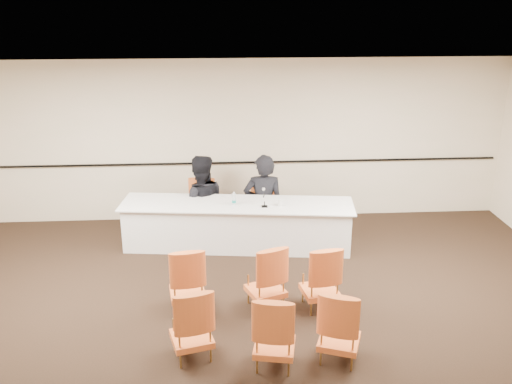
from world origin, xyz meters
TOP-DOWN VIEW (x-y plane):
  - floor at (0.00, 0.00)m, footprint 10.00×10.00m
  - ceiling at (0.00, 0.00)m, footprint 10.00×10.00m
  - wall_back at (0.00, 4.00)m, footprint 10.00×0.04m
  - wall_rail at (0.00, 3.96)m, footprint 9.80×0.04m
  - panel_table at (-0.06, 2.67)m, footprint 3.95×1.34m
  - panelist_main at (0.43, 3.18)m, footprint 0.73×0.50m
  - panelist_main_chair at (0.43, 3.18)m, footprint 0.56×0.56m
  - panelist_second at (-0.69, 3.32)m, footprint 0.99×0.81m
  - panelist_second_chair at (-0.69, 3.32)m, footprint 0.56×0.56m
  - papers at (0.39, 2.61)m, footprint 0.31×0.23m
  - microphone at (0.39, 2.48)m, footprint 0.11×0.21m
  - water_bottle at (-0.11, 2.61)m, footprint 0.08×0.08m
  - drinking_glass at (-0.10, 2.62)m, footprint 0.08×0.08m
  - coffee_cup at (0.65, 2.50)m, footprint 0.09×0.09m
  - aud_chair_front_left at (-0.80, 0.68)m, footprint 0.57×0.57m
  - aud_chair_front_mid at (0.26, 0.67)m, footprint 0.65×0.65m
  - aud_chair_front_right at (1.00, 0.61)m, footprint 0.58×0.58m
  - aud_chair_back_left at (-0.70, -0.40)m, footprint 0.61×0.61m
  - aud_chair_back_mid at (0.26, -0.63)m, footprint 0.59×0.59m
  - aud_chair_back_right at (1.03, -0.57)m, footprint 0.64×0.64m

SIDE VIEW (x-z plane):
  - floor at x=0.00m, z-range 0.00..0.00m
  - panel_table at x=-0.06m, z-range 0.00..0.78m
  - panelist_main_chair at x=0.43m, z-range 0.00..0.95m
  - panelist_second_chair at x=-0.69m, z-range 0.00..0.95m
  - aud_chair_front_left at x=-0.80m, z-range 0.00..0.95m
  - aud_chair_front_mid at x=0.26m, z-range 0.00..0.95m
  - aud_chair_front_right at x=1.00m, z-range 0.00..0.95m
  - aud_chair_back_left at x=-0.70m, z-range 0.00..0.95m
  - aud_chair_back_mid at x=0.26m, z-range 0.00..0.95m
  - aud_chair_back_right at x=1.03m, z-range 0.00..0.95m
  - panelist_second at x=-0.69m, z-range -0.47..1.43m
  - panelist_main at x=0.43m, z-range -0.49..1.47m
  - papers at x=0.39m, z-range 0.78..0.78m
  - drinking_glass at x=-0.10m, z-range 0.78..0.88m
  - coffee_cup at x=0.65m, z-range 0.78..0.89m
  - water_bottle at x=-0.11m, z-range 0.78..1.00m
  - microphone at x=0.39m, z-range 0.78..1.06m
  - wall_rail at x=0.00m, z-range 1.09..1.11m
  - wall_back at x=0.00m, z-range 0.00..3.00m
  - ceiling at x=0.00m, z-range 3.00..3.00m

